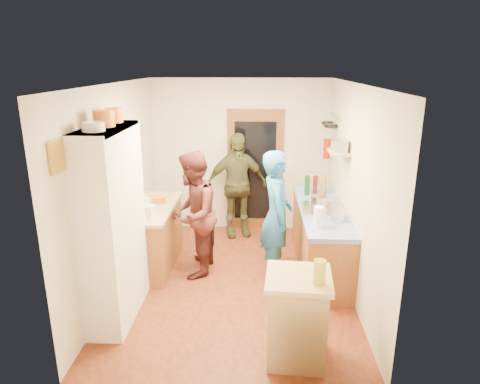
# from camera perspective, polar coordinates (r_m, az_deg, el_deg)

# --- Properties ---
(floor) EXTENTS (3.00, 4.00, 0.02)m
(floor) POSITION_cam_1_polar(r_m,az_deg,el_deg) (5.92, -0.76, -11.88)
(floor) COLOR maroon
(floor) RESTS_ON ground
(ceiling) EXTENTS (3.00, 4.00, 0.02)m
(ceiling) POSITION_cam_1_polar(r_m,az_deg,el_deg) (5.19, -0.88, 14.34)
(ceiling) COLOR silver
(ceiling) RESTS_ON ground
(wall_back) EXTENTS (3.00, 0.02, 2.60)m
(wall_back) POSITION_cam_1_polar(r_m,az_deg,el_deg) (7.36, 0.09, 4.84)
(wall_back) COLOR beige
(wall_back) RESTS_ON ground
(wall_front) EXTENTS (3.00, 0.02, 2.60)m
(wall_front) POSITION_cam_1_polar(r_m,az_deg,el_deg) (3.54, -2.72, -8.99)
(wall_front) COLOR beige
(wall_front) RESTS_ON ground
(wall_left) EXTENTS (0.02, 4.00, 2.60)m
(wall_left) POSITION_cam_1_polar(r_m,az_deg,el_deg) (5.70, -16.15, 0.53)
(wall_left) COLOR beige
(wall_left) RESTS_ON ground
(wall_right) EXTENTS (0.02, 4.00, 2.60)m
(wall_right) POSITION_cam_1_polar(r_m,az_deg,el_deg) (5.54, 14.98, 0.15)
(wall_right) COLOR beige
(wall_right) RESTS_ON ground
(door_frame) EXTENTS (0.95, 0.06, 2.10)m
(door_frame) POSITION_cam_1_polar(r_m,az_deg,el_deg) (7.37, 2.02, 2.85)
(door_frame) COLOR brown
(door_frame) RESTS_ON ground
(door_glass) EXTENTS (0.70, 0.02, 1.70)m
(door_glass) POSITION_cam_1_polar(r_m,az_deg,el_deg) (7.34, 2.02, 2.78)
(door_glass) COLOR black
(door_glass) RESTS_ON door_frame
(hutch_body) EXTENTS (0.40, 1.20, 2.20)m
(hutch_body) POSITION_cam_1_polar(r_m,az_deg,el_deg) (4.98, -16.51, -4.31)
(hutch_body) COLOR white
(hutch_body) RESTS_ON ground
(hutch_top_shelf) EXTENTS (0.40, 1.14, 0.04)m
(hutch_top_shelf) POSITION_cam_1_polar(r_m,az_deg,el_deg) (4.71, -17.61, 8.03)
(hutch_top_shelf) COLOR white
(hutch_top_shelf) RESTS_ON hutch_body
(plate_stack) EXTENTS (0.22, 0.22, 0.09)m
(plate_stack) POSITION_cam_1_polar(r_m,az_deg,el_deg) (4.43, -18.96, 8.24)
(plate_stack) COLOR white
(plate_stack) RESTS_ON hutch_top_shelf
(orange_pot_a) EXTENTS (0.22, 0.22, 0.17)m
(orange_pot_a) POSITION_cam_1_polar(r_m,az_deg,el_deg) (4.71, -17.67, 9.34)
(orange_pot_a) COLOR orange
(orange_pot_a) RESTS_ON hutch_top_shelf
(orange_pot_b) EXTENTS (0.18, 0.18, 0.16)m
(orange_pot_b) POSITION_cam_1_polar(r_m,az_deg,el_deg) (5.01, -16.42, 9.81)
(orange_pot_b) COLOR orange
(orange_pot_b) RESTS_ON hutch_top_shelf
(left_counter_base) EXTENTS (0.60, 1.40, 0.85)m
(left_counter_base) POSITION_cam_1_polar(r_m,az_deg,el_deg) (6.31, -11.55, -5.97)
(left_counter_base) COLOR #965B2E
(left_counter_base) RESTS_ON ground
(left_counter_top) EXTENTS (0.64, 1.44, 0.05)m
(left_counter_top) POSITION_cam_1_polar(r_m,az_deg,el_deg) (6.15, -11.79, -2.10)
(left_counter_top) COLOR tan
(left_counter_top) RESTS_ON left_counter_base
(toaster) EXTENTS (0.25, 0.19, 0.17)m
(toaster) POSITION_cam_1_polar(r_m,az_deg,el_deg) (5.70, -12.43, -2.54)
(toaster) COLOR white
(toaster) RESTS_ON left_counter_top
(kettle) EXTENTS (0.20, 0.20, 0.18)m
(kettle) POSITION_cam_1_polar(r_m,az_deg,el_deg) (5.96, -12.75, -1.62)
(kettle) COLOR white
(kettle) RESTS_ON left_counter_top
(orange_bowl) EXTENTS (0.23, 0.23, 0.08)m
(orange_bowl) POSITION_cam_1_polar(r_m,az_deg,el_deg) (6.28, -10.72, -1.01)
(orange_bowl) COLOR orange
(orange_bowl) RESTS_ON left_counter_top
(chopping_board) EXTENTS (0.33, 0.27, 0.02)m
(chopping_board) POSITION_cam_1_polar(r_m,az_deg,el_deg) (6.63, -10.53, -0.28)
(chopping_board) COLOR tan
(chopping_board) RESTS_ON left_counter_top
(right_counter_base) EXTENTS (0.60, 2.20, 0.84)m
(right_counter_base) POSITION_cam_1_polar(r_m,az_deg,el_deg) (6.24, 10.62, -6.23)
(right_counter_base) COLOR #965B2E
(right_counter_base) RESTS_ON ground
(right_counter_top) EXTENTS (0.62, 2.22, 0.06)m
(right_counter_top) POSITION_cam_1_polar(r_m,az_deg,el_deg) (6.08, 10.85, -2.33)
(right_counter_top) COLOR #0420B8
(right_counter_top) RESTS_ON right_counter_base
(hob) EXTENTS (0.55, 0.58, 0.04)m
(hob) POSITION_cam_1_polar(r_m,az_deg,el_deg) (5.97, 11.01, -2.20)
(hob) COLOR silver
(hob) RESTS_ON right_counter_top
(pot_on_hob) EXTENTS (0.22, 0.22, 0.14)m
(pot_on_hob) POSITION_cam_1_polar(r_m,az_deg,el_deg) (5.99, 10.51, -1.20)
(pot_on_hob) COLOR silver
(pot_on_hob) RESTS_ON hob
(bottle_a) EXTENTS (0.10, 0.10, 0.30)m
(bottle_a) POSITION_cam_1_polar(r_m,az_deg,el_deg) (6.56, 8.94, 0.89)
(bottle_a) COLOR #143F14
(bottle_a) RESTS_ON right_counter_top
(bottle_b) EXTENTS (0.09, 0.09, 0.29)m
(bottle_b) POSITION_cam_1_polar(r_m,az_deg,el_deg) (6.63, 10.01, 0.94)
(bottle_b) COLOR #591419
(bottle_b) RESTS_ON right_counter_top
(bottle_c) EXTENTS (0.07, 0.07, 0.29)m
(bottle_c) POSITION_cam_1_polar(r_m,az_deg,el_deg) (6.67, 11.09, 0.96)
(bottle_c) COLOR olive
(bottle_c) RESTS_ON right_counter_top
(paper_towel) EXTENTS (0.14, 0.14, 0.26)m
(paper_towel) POSITION_cam_1_polar(r_m,az_deg,el_deg) (5.32, 10.43, -3.29)
(paper_towel) COLOR white
(paper_towel) RESTS_ON right_counter_top
(mixing_bowl) EXTENTS (0.25, 0.25, 0.09)m
(mixing_bowl) POSITION_cam_1_polar(r_m,az_deg,el_deg) (5.61, 12.61, -3.30)
(mixing_bowl) COLOR silver
(mixing_bowl) RESTS_ON right_counter_top
(island_base) EXTENTS (0.59, 0.59, 0.86)m
(island_base) POSITION_cam_1_polar(r_m,az_deg,el_deg) (4.40, 7.59, -16.55)
(island_base) COLOR tan
(island_base) RESTS_ON ground
(island_top) EXTENTS (0.67, 0.67, 0.05)m
(island_top) POSITION_cam_1_polar(r_m,az_deg,el_deg) (4.17, 7.84, -11.32)
(island_top) COLOR tan
(island_top) RESTS_ON island_base
(cutting_board) EXTENTS (0.37, 0.31, 0.02)m
(cutting_board) POSITION_cam_1_polar(r_m,az_deg,el_deg) (4.20, 7.15, -10.86)
(cutting_board) COLOR white
(cutting_board) RESTS_ON island_top
(oil_jar) EXTENTS (0.12, 0.12, 0.23)m
(oil_jar) POSITION_cam_1_polar(r_m,az_deg,el_deg) (4.00, 10.55, -10.44)
(oil_jar) COLOR #AD9E2D
(oil_jar) RESTS_ON island_top
(pan_rail) EXTENTS (0.02, 0.65, 0.02)m
(pan_rail) POSITION_cam_1_polar(r_m,az_deg,el_deg) (6.85, 12.40, 9.90)
(pan_rail) COLOR silver
(pan_rail) RESTS_ON wall_right
(pan_hang_a) EXTENTS (0.18, 0.18, 0.05)m
(pan_hang_a) POSITION_cam_1_polar(r_m,az_deg,el_deg) (6.68, 12.06, 8.63)
(pan_hang_a) COLOR black
(pan_hang_a) RESTS_ON pan_rail
(pan_hang_b) EXTENTS (0.16, 0.16, 0.05)m
(pan_hang_b) POSITION_cam_1_polar(r_m,az_deg,el_deg) (6.88, 11.79, 8.71)
(pan_hang_b) COLOR black
(pan_hang_b) RESTS_ON pan_rail
(pan_hang_c) EXTENTS (0.17, 0.17, 0.05)m
(pan_hang_c) POSITION_cam_1_polar(r_m,az_deg,el_deg) (7.08, 11.54, 9.02)
(pan_hang_c) COLOR black
(pan_hang_c) RESTS_ON pan_rail
(wall_shelf) EXTENTS (0.26, 0.42, 0.03)m
(wall_shelf) POSITION_cam_1_polar(r_m,az_deg,el_deg) (5.84, 13.03, 5.20)
(wall_shelf) COLOR tan
(wall_shelf) RESTS_ON wall_right
(radio) EXTENTS (0.26, 0.33, 0.15)m
(radio) POSITION_cam_1_polar(r_m,az_deg,el_deg) (5.82, 13.08, 6.07)
(radio) COLOR silver
(radio) RESTS_ON wall_shelf
(ext_bracket) EXTENTS (0.06, 0.10, 0.04)m
(ext_bracket) POSITION_cam_1_polar(r_m,az_deg,el_deg) (7.11, 11.95, 5.28)
(ext_bracket) COLOR black
(ext_bracket) RESTS_ON wall_right
(fire_extinguisher) EXTENTS (0.11, 0.11, 0.32)m
(fire_extinguisher) POSITION_cam_1_polar(r_m,az_deg,el_deg) (7.10, 11.49, 5.69)
(fire_extinguisher) COLOR red
(fire_extinguisher) RESTS_ON wall_right
(picture_frame) EXTENTS (0.03, 0.25, 0.30)m
(picture_frame) POSITION_cam_1_polar(r_m,az_deg,el_deg) (4.12, -23.28, 4.42)
(picture_frame) COLOR gold
(picture_frame) RESTS_ON wall_left
(person_hob) EXTENTS (0.47, 0.67, 1.76)m
(person_hob) POSITION_cam_1_polar(r_m,az_deg,el_deg) (5.72, 5.24, -3.22)
(person_hob) COLOR #2260A1
(person_hob) RESTS_ON ground
(person_left) EXTENTS (0.72, 0.89, 1.74)m
(person_left) POSITION_cam_1_polar(r_m,az_deg,el_deg) (5.85, -5.90, -2.88)
(person_left) COLOR #491E1D
(person_left) RESTS_ON ground
(person_back) EXTENTS (1.11, 0.69, 1.76)m
(person_back) POSITION_cam_1_polar(r_m,az_deg,el_deg) (7.12, -0.36, 0.92)
(person_back) COLOR #414225
(person_back) RESTS_ON ground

